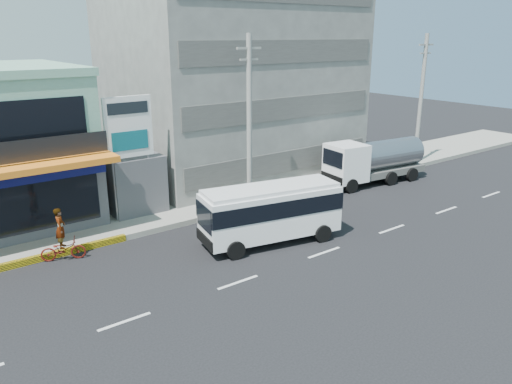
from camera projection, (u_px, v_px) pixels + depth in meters
ground at (238, 282)px, 20.87m from camera, size 120.00×120.00×0.00m
sidewalk at (217, 199)px, 30.94m from camera, size 70.00×5.00×0.30m
concrete_building at (232, 77)px, 35.92m from camera, size 16.00×12.00×14.00m
gap_structure at (122, 179)px, 29.50m from camera, size 3.00×6.00×3.50m
satellite_dish at (126, 152)px, 28.19m from camera, size 1.50×1.50×0.15m
billboard at (129, 134)px, 26.12m from camera, size 2.60×0.18×6.90m
utility_pole_near at (249, 122)px, 28.40m from camera, size 1.60×0.30×10.00m
utility_pole_far at (421, 101)px, 37.54m from camera, size 1.60×0.30×10.00m
minibus at (271, 209)px, 24.43m from camera, size 7.24×3.53×2.91m
sedan at (236, 220)px, 25.76m from camera, size 4.87×3.45×1.54m
tanker_truck at (372, 160)px, 34.39m from camera, size 7.82×3.22×3.00m
motorcycle_rider at (62, 243)px, 22.72m from camera, size 2.08×1.34×2.52m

